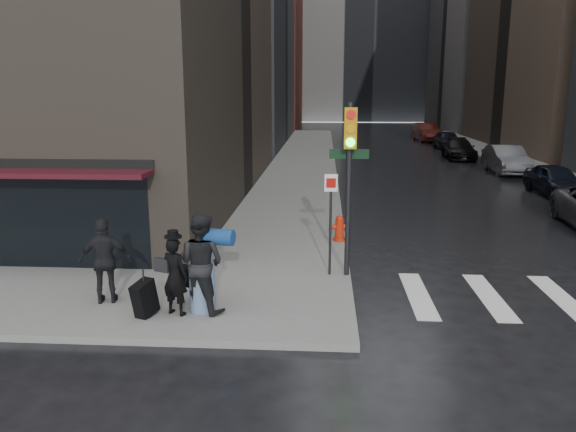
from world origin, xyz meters
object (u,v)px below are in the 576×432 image
Objects in this scene: man_greycoat at (105,261)px; parked_car_4 at (447,140)px; man_jeans at (201,263)px; parked_car_1 at (555,180)px; parked_car_2 at (506,159)px; parked_car_5 at (427,132)px; fire_hydrant at (339,229)px; parked_car_3 at (459,149)px; traffic_light at (348,167)px; man_overcoat at (169,280)px.

man_greycoat reaches higher than parked_car_4.
parked_car_4 is (12.15, 34.59, -0.46)m from man_jeans.
parked_car_1 is (14.83, 14.35, -0.39)m from man_greycoat.
parked_car_2 is 0.94× the size of parked_car_5.
fire_hydrant is 0.20× the size of parked_car_1.
parked_car_3 is (8.61, 22.31, 0.17)m from fire_hydrant.
man_jeans reaches higher than parked_car_4.
man_jeans is at bearing -141.95° from traffic_light.
parked_car_5 is at bearing 89.84° from parked_car_1.
parked_car_3 is 13.28m from parked_car_5.
man_jeans is 2.60× the size of fire_hydrant.
parked_car_4 is at bearing 72.34° from fire_hydrant.
man_greycoat reaches higher than parked_car_2.
parked_car_3 reaches higher than fire_hydrant.
parked_car_5 reaches higher than parked_car_4.
parked_car_2 reaches higher than parked_car_3.
man_jeans is 42.85m from parked_car_5.
parked_car_4 is at bearing 89.22° from parked_car_1.
parked_car_5 reaches higher than fire_hydrant.
parked_car_1 is 0.79× the size of parked_car_5.
traffic_light is at bearing -106.85° from parked_car_5.
parked_car_2 is at bearing 58.29° from fire_hydrant.
man_greycoat reaches higher than parked_car_1.
man_overcoat is 25.31m from parked_car_2.
parked_car_3 is 1.10× the size of parked_car_4.
man_overcoat is 0.45× the size of parked_car_1.
parked_car_3 is 0.92× the size of parked_car_5.
traffic_light is at bearing -104.62° from parked_car_3.
parked_car_1 is (9.77, 9.03, 0.18)m from fire_hydrant.
traffic_light is at bearing -115.55° from parked_car_2.
parked_car_3 is (12.16, 28.21, -0.22)m from man_overcoat.
parked_car_2 is 19.94m from parked_car_5.
parked_car_1 is 19.92m from parked_car_4.
traffic_light reaches higher than parked_car_3.
fire_hydrant is 0.16× the size of parked_car_5.
man_greycoat reaches higher than fire_hydrant.
fire_hydrant is (5.06, 5.32, -0.57)m from man_greycoat.
man_greycoat is 2.33× the size of fire_hydrant.
man_jeans is 0.45× the size of parked_car_3.
man_greycoat is at bearing -158.56° from traffic_light.
parked_car_2 is 13.28m from parked_car_4.
man_greycoat is 0.37× the size of parked_car_5.
man_jeans is at bearing -110.07° from parked_car_5.
parked_car_3 is at bearing -128.72° from man_greycoat.
parked_car_5 is at bearing -84.52° from man_jeans.
man_greycoat is at bearing 12.59° from man_jeans.
man_overcoat is 1.63m from man_greycoat.
parked_car_4 reaches higher than parked_car_3.
man_jeans is 0.49× the size of parked_car_4.
man_jeans is at bearing -110.46° from parked_car_4.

